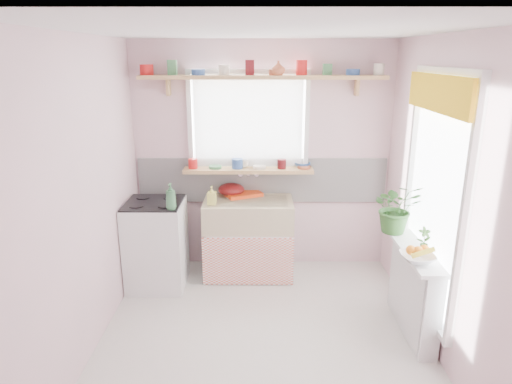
{
  "coord_description": "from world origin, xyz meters",
  "views": [
    {
      "loc": [
        -0.05,
        -3.32,
        2.34
      ],
      "look_at": [
        -0.06,
        0.55,
        1.17
      ],
      "focal_mm": 32.0,
      "sensor_mm": 36.0,
      "label": 1
    }
  ],
  "objects": [
    {
      "name": "cooker",
      "position": [
        -1.1,
        1.05,
        0.46
      ],
      "size": [
        0.58,
        0.58,
        0.93
      ],
      "color": "white",
      "rests_on": "ground"
    },
    {
      "name": "fruit_bowl",
      "position": [
        1.21,
        -0.03,
        0.81
      ],
      "size": [
        0.29,
        0.29,
        0.06
      ],
      "primitive_type": "imported",
      "rotation": [
        0.0,
        0.0,
        0.09
      ],
      "color": "white",
      "rests_on": "radiator_ledge"
    },
    {
      "name": "soap_bottle_sink",
      "position": [
        -0.53,
        1.18,
        0.95
      ],
      "size": [
        0.09,
        0.1,
        0.19
      ],
      "primitive_type": "imported",
      "rotation": [
        0.0,
        0.0,
        -0.1
      ],
      "color": "#EBE768",
      "rests_on": "sink_unit"
    },
    {
      "name": "sill_crockery",
      "position": [
        -0.2,
        1.48,
        1.21
      ],
      "size": [
        1.35,
        0.11,
        0.12
      ],
      "color": "red",
      "rests_on": "windowsill"
    },
    {
      "name": "fruit",
      "position": [
        1.22,
        -0.02,
        0.87
      ],
      "size": [
        0.2,
        0.14,
        0.1
      ],
      "color": "orange",
      "rests_on": "fruit_bowl"
    },
    {
      "name": "colander",
      "position": [
        -0.34,
        1.5,
        0.92
      ],
      "size": [
        0.38,
        0.38,
        0.13
      ],
      "primitive_type": "ellipsoid",
      "rotation": [
        0.0,
        0.0,
        0.38
      ],
      "color": "#611012",
      "rests_on": "sink_unit"
    },
    {
      "name": "sink_unit",
      "position": [
        -0.15,
        1.29,
        0.43
      ],
      "size": [
        0.95,
        0.65,
        1.11
      ],
      "color": "white",
      "rests_on": "ground"
    },
    {
      "name": "jade_plant",
      "position": [
        1.21,
        0.6,
        1.01
      ],
      "size": [
        0.43,
        0.37,
        0.47
      ],
      "primitive_type": "imported",
      "rotation": [
        0.0,
        0.0,
        -0.01
      ],
      "color": "#2D5D25",
      "rests_on": "radiator_ledge"
    },
    {
      "name": "dish_tray",
      "position": [
        -0.22,
        1.5,
        0.87
      ],
      "size": [
        0.46,
        0.42,
        0.04
      ],
      "primitive_type": "cube",
      "rotation": [
        0.0,
        0.0,
        0.42
      ],
      "color": "#E84314",
      "rests_on": "sink_unit"
    },
    {
      "name": "shelf_crockery",
      "position": [
        -0.02,
        1.47,
        2.19
      ],
      "size": [
        2.47,
        0.11,
        0.12
      ],
      "color": "red",
      "rests_on": "pine_shelf"
    },
    {
      "name": "room",
      "position": [
        0.66,
        0.86,
        1.37
      ],
      "size": [
        3.2,
        3.2,
        3.2
      ],
      "color": "silver",
      "rests_on": "ground"
    },
    {
      "name": "herb_pot",
      "position": [
        1.33,
        0.18,
        0.88
      ],
      "size": [
        0.12,
        0.09,
        0.21
      ],
      "primitive_type": "imported",
      "rotation": [
        0.0,
        0.0,
        0.15
      ],
      "color": "#345E25",
      "rests_on": "radiator_ledge"
    },
    {
      "name": "windowsill",
      "position": [
        -0.15,
        1.48,
        1.14
      ],
      "size": [
        1.4,
        0.22,
        0.04
      ],
      "primitive_type": "cube",
      "color": "tan",
      "rests_on": "room"
    },
    {
      "name": "shelf_vase",
      "position": [
        0.16,
        1.41,
        2.21
      ],
      "size": [
        0.17,
        0.17,
        0.14
      ],
      "primitive_type": "imported",
      "rotation": [
        0.0,
        0.0,
        0.28
      ],
      "color": "#B55A37",
      "rests_on": "pine_shelf"
    },
    {
      "name": "radiator_ledge",
      "position": [
        1.3,
        0.2,
        0.4
      ],
      "size": [
        0.22,
        0.95,
        0.78
      ],
      "color": "white",
      "rests_on": "ground"
    },
    {
      "name": "pine_shelf",
      "position": [
        0.0,
        1.47,
        2.12
      ],
      "size": [
        2.52,
        0.24,
        0.04
      ],
      "primitive_type": "cube",
      "color": "tan",
      "rests_on": "room"
    },
    {
      "name": "sill_bowl",
      "position": [
        0.44,
        1.54,
        1.19
      ],
      "size": [
        0.23,
        0.23,
        0.05
      ],
      "primitive_type": "imported",
      "rotation": [
        0.0,
        0.0,
        -0.38
      ],
      "color": "#386BB8",
      "rests_on": "windowsill"
    },
    {
      "name": "cooker_bottle",
      "position": [
        -0.88,
        0.83,
        1.04
      ],
      "size": [
        0.11,
        0.11,
        0.26
      ],
      "primitive_type": "imported",
      "rotation": [
        0.0,
        0.0,
        -0.14
      ],
      "color": "#3E7C4E",
      "rests_on": "cooker"
    },
    {
      "name": "sill_cup",
      "position": [
        -0.2,
        1.54,
        1.2
      ],
      "size": [
        0.14,
        0.14,
        0.09
      ],
      "primitive_type": "imported",
      "rotation": [
        0.0,
        0.0,
        -0.28
      ],
      "color": "beige",
      "rests_on": "windowsill"
    }
  ]
}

